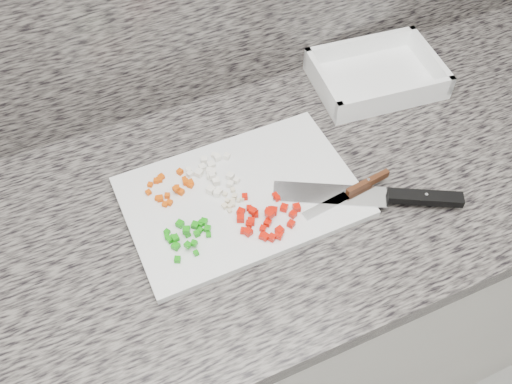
% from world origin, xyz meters
% --- Properties ---
extents(cabinet, '(3.92, 0.62, 0.86)m').
position_xyz_m(cabinet, '(0.00, 1.44, 0.43)').
color(cabinet, white).
rests_on(cabinet, ground).
extents(countertop, '(3.96, 0.64, 0.04)m').
position_xyz_m(countertop, '(0.00, 1.44, 0.88)').
color(countertop, '#635D57').
rests_on(countertop, cabinet).
extents(cutting_board, '(0.43, 0.29, 0.01)m').
position_xyz_m(cutting_board, '(0.05, 1.44, 0.91)').
color(cutting_board, silver).
rests_on(cutting_board, countertop).
extents(carrot_pile, '(0.09, 0.08, 0.02)m').
position_xyz_m(carrot_pile, '(-0.06, 1.51, 0.92)').
color(carrot_pile, '#CF4904').
rests_on(carrot_pile, cutting_board).
extents(onion_pile, '(0.09, 0.10, 0.02)m').
position_xyz_m(onion_pile, '(0.02, 1.51, 0.92)').
color(onion_pile, white).
rests_on(onion_pile, cutting_board).
extents(green_pepper_pile, '(0.08, 0.08, 0.02)m').
position_xyz_m(green_pepper_pile, '(-0.07, 1.40, 0.92)').
color(green_pepper_pile, '#138E0C').
rests_on(green_pepper_pile, cutting_board).
extents(red_pepper_pile, '(0.12, 0.12, 0.02)m').
position_xyz_m(red_pepper_pile, '(0.07, 1.37, 0.92)').
color(red_pepper_pile, '#C20F02').
rests_on(red_pepper_pile, cutting_board).
extents(garlic_pile, '(0.05, 0.05, 0.01)m').
position_xyz_m(garlic_pile, '(0.03, 1.44, 0.92)').
color(garlic_pile, beige).
rests_on(garlic_pile, cutting_board).
extents(chef_knife, '(0.32, 0.20, 0.02)m').
position_xyz_m(chef_knife, '(0.30, 1.32, 0.92)').
color(chef_knife, silver).
rests_on(chef_knife, cutting_board).
extents(paring_knife, '(0.19, 0.04, 0.02)m').
position_xyz_m(paring_knife, '(0.25, 1.37, 0.92)').
color(paring_knife, silver).
rests_on(paring_knife, cutting_board).
extents(tray, '(0.29, 0.22, 0.06)m').
position_xyz_m(tray, '(0.45, 1.62, 0.92)').
color(tray, white).
rests_on(tray, countertop).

